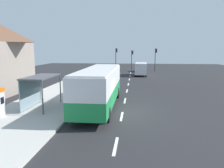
# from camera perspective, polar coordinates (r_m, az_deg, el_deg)

# --- Properties ---
(ground_plane) EXTENTS (56.00, 92.00, 0.04)m
(ground_plane) POSITION_cam_1_polar(r_m,az_deg,el_deg) (30.87, 3.69, -0.12)
(ground_plane) COLOR #262628
(sidewalk_platform) EXTENTS (6.20, 30.00, 0.18)m
(sidewalk_platform) POSITION_cam_1_polar(r_m,az_deg,el_deg) (20.49, -15.95, -4.66)
(sidewalk_platform) COLOR beige
(sidewalk_platform) RESTS_ON ground
(lane_stripe_seg_0) EXTENTS (0.16, 2.20, 0.01)m
(lane_stripe_seg_0) POSITION_cam_1_polar(r_m,az_deg,el_deg) (11.53, 0.91, -15.40)
(lane_stripe_seg_0) COLOR silver
(lane_stripe_seg_0) RESTS_ON ground
(lane_stripe_seg_1) EXTENTS (0.16, 2.20, 0.01)m
(lane_stripe_seg_1) POSITION_cam_1_polar(r_m,az_deg,el_deg) (16.21, 2.47, -8.18)
(lane_stripe_seg_1) COLOR silver
(lane_stripe_seg_1) RESTS_ON ground
(lane_stripe_seg_2) EXTENTS (0.16, 2.20, 0.01)m
(lane_stripe_seg_2) POSITION_cam_1_polar(r_m,az_deg,el_deg) (21.04, 3.30, -4.23)
(lane_stripe_seg_2) COLOR silver
(lane_stripe_seg_2) RESTS_ON ground
(lane_stripe_seg_3) EXTENTS (0.16, 2.20, 0.01)m
(lane_stripe_seg_3) POSITION_cam_1_polar(r_m,az_deg,el_deg) (25.93, 3.81, -1.76)
(lane_stripe_seg_3) COLOR silver
(lane_stripe_seg_3) RESTS_ON ground
(lane_stripe_seg_4) EXTENTS (0.16, 2.20, 0.01)m
(lane_stripe_seg_4) POSITION_cam_1_polar(r_m,az_deg,el_deg) (30.86, 4.15, -0.08)
(lane_stripe_seg_4) COLOR silver
(lane_stripe_seg_4) RESTS_ON ground
(lane_stripe_seg_5) EXTENTS (0.16, 2.20, 0.01)m
(lane_stripe_seg_5) POSITION_cam_1_polar(r_m,az_deg,el_deg) (35.80, 4.40, 1.14)
(lane_stripe_seg_5) COLOR silver
(lane_stripe_seg_5) RESTS_ON ground
(lane_stripe_seg_6) EXTENTS (0.16, 2.20, 0.01)m
(lane_stripe_seg_6) POSITION_cam_1_polar(r_m,az_deg,el_deg) (40.76, 4.59, 2.06)
(lane_stripe_seg_6) COLOR silver
(lane_stripe_seg_6) RESTS_ON ground
(lane_stripe_seg_7) EXTENTS (0.16, 2.20, 0.01)m
(lane_stripe_seg_7) POSITION_cam_1_polar(r_m,az_deg,el_deg) (45.73, 4.74, 2.79)
(lane_stripe_seg_7) COLOR silver
(lane_stripe_seg_7) RESTS_ON ground
(bus) EXTENTS (2.58, 11.02, 3.21)m
(bus) POSITION_cam_1_polar(r_m,az_deg,el_deg) (18.32, -3.17, -0.31)
(bus) COLOR #1E8C47
(bus) RESTS_ON ground
(white_van) EXTENTS (2.21, 5.28, 2.30)m
(white_van) POSITION_cam_1_polar(r_m,az_deg,el_deg) (41.43, 7.35, 3.99)
(white_van) COLOR silver
(white_van) RESTS_ON ground
(sedan_near) EXTENTS (1.87, 4.41, 1.52)m
(sedan_near) POSITION_cam_1_polar(r_m,az_deg,el_deg) (48.81, 7.25, 4.05)
(sedan_near) COLOR #B7B7BC
(sedan_near) RESTS_ON ground
(recycling_bin_blue) EXTENTS (0.52, 0.52, 0.95)m
(recycling_bin_blue) POSITION_cam_1_polar(r_m,az_deg,el_deg) (19.10, -10.54, -3.70)
(recycling_bin_blue) COLOR blue
(recycling_bin_blue) RESTS_ON sidewalk_platform
(recycling_bin_yellow) EXTENTS (0.52, 0.52, 0.95)m
(recycling_bin_yellow) POSITION_cam_1_polar(r_m,az_deg,el_deg) (19.76, -9.97, -3.27)
(recycling_bin_yellow) COLOR yellow
(recycling_bin_yellow) RESTS_ON sidewalk_platform
(recycling_bin_red) EXTENTS (0.52, 0.52, 0.95)m
(recycling_bin_red) POSITION_cam_1_polar(r_m,az_deg,el_deg) (20.42, -9.44, -2.87)
(recycling_bin_red) COLOR red
(recycling_bin_red) RESTS_ON sidewalk_platform
(traffic_light_near_side) EXTENTS (0.49, 0.28, 4.97)m
(traffic_light_near_side) POSITION_cam_1_polar(r_m,az_deg,el_deg) (49.76, 10.99, 6.94)
(traffic_light_near_side) COLOR #2D2D2D
(traffic_light_near_side) RESTS_ON ground
(traffic_light_far_side) EXTENTS (0.49, 0.28, 5.03)m
(traffic_light_far_side) POSITION_cam_1_polar(r_m,az_deg,el_deg) (50.55, 1.08, 7.17)
(traffic_light_far_side) COLOR #2D2D2D
(traffic_light_far_side) RESTS_ON ground
(traffic_light_median) EXTENTS (0.49, 0.28, 4.56)m
(traffic_light_median) POSITION_cam_1_polar(r_m,az_deg,el_deg) (51.18, 5.10, 6.83)
(traffic_light_median) COLOR #2D2D2D
(traffic_light_median) RESTS_ON ground
(bus_shelter) EXTENTS (1.80, 4.00, 2.50)m
(bus_shelter) POSITION_cam_1_polar(r_m,az_deg,el_deg) (18.51, -18.30, 0.14)
(bus_shelter) COLOR #4C4C51
(bus_shelter) RESTS_ON sidewalk_platform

